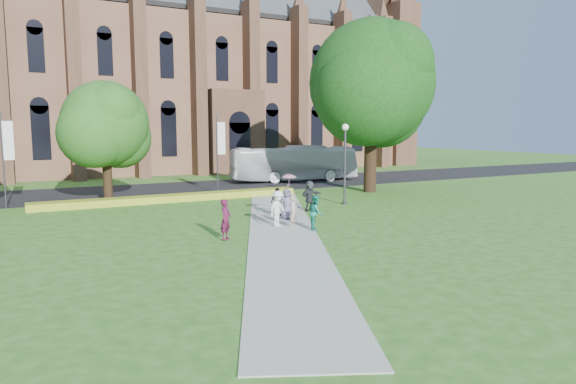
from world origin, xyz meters
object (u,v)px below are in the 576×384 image
streetlamp (345,154)px  pedestrian_0 (226,219)px  large_tree (372,83)px  tour_coach (294,163)px

streetlamp → pedestrian_0: (-10.80, -6.39, -2.35)m
large_tree → pedestrian_0: large_tree is taller
large_tree → pedestrian_0: 20.96m
tour_coach → pedestrian_0: 25.42m
streetlamp → tour_coach: bearing=73.9°
large_tree → tour_coach: bearing=98.2°
streetlamp → tour_coach: size_ratio=0.44×
streetlamp → large_tree: (5.50, 4.50, 5.07)m
streetlamp → pedestrian_0: streetlamp is taller
large_tree → pedestrian_0: bearing=-146.3°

